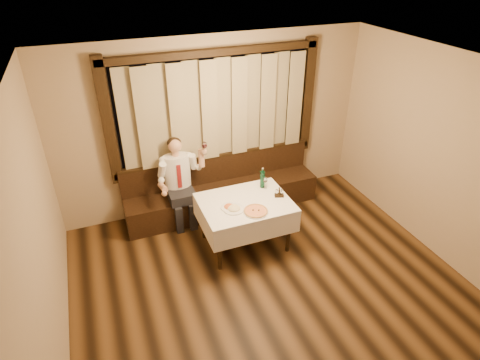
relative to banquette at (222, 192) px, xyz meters
name	(u,v)px	position (x,y,z in m)	size (l,w,h in m)	color
room	(269,181)	(0.00, -1.75, 1.19)	(5.01, 6.01, 2.81)	black
banquette	(222,192)	(0.00, 0.00, 0.00)	(3.20, 0.61, 0.94)	black
dining_table	(245,208)	(0.00, -1.02, 0.34)	(1.27, 0.97, 0.76)	black
pizza	(256,211)	(0.04, -1.31, 0.46)	(0.35, 0.35, 0.04)	white
pasta_red	(229,206)	(-0.26, -1.08, 0.48)	(0.24, 0.24, 0.08)	white
pasta_cream	(234,207)	(-0.22, -1.15, 0.49)	(0.29, 0.29, 0.10)	white
green_bottle	(262,179)	(0.39, -0.75, 0.58)	(0.07, 0.07, 0.32)	#125634
table_wine_glass	(265,181)	(0.41, -0.80, 0.57)	(0.07, 0.07, 0.18)	white
cruet_caddy	(279,194)	(0.50, -1.08, 0.49)	(0.14, 0.10, 0.14)	black
seated_man	(179,176)	(-0.72, -0.09, 0.51)	(0.78, 0.58, 1.42)	black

